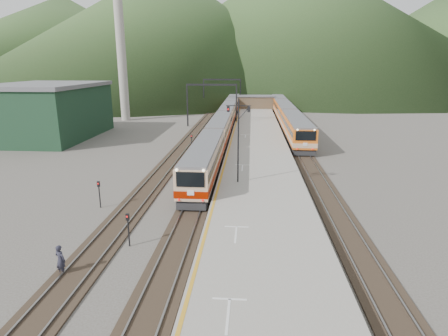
# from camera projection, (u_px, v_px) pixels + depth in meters

# --- Properties ---
(ground) EXTENTS (400.00, 400.00, 0.00)m
(ground) POSITION_uv_depth(u_px,v_px,m) (154.00, 303.00, 18.56)
(ground) COLOR #47423D
(ground) RESTS_ON ground
(track_main) EXTENTS (2.60, 200.00, 0.23)m
(track_main) POSITION_uv_depth(u_px,v_px,m) (220.00, 142.00, 56.98)
(track_main) COLOR black
(track_main) RESTS_ON ground
(track_far) EXTENTS (2.60, 200.00, 0.23)m
(track_far) POSITION_uv_depth(u_px,v_px,m) (188.00, 141.00, 57.34)
(track_far) COLOR black
(track_far) RESTS_ON ground
(track_second) EXTENTS (2.60, 200.00, 0.23)m
(track_second) POSITION_uv_depth(u_px,v_px,m) (296.00, 143.00, 56.18)
(track_second) COLOR black
(track_second) RESTS_ON ground
(platform) EXTENTS (8.00, 100.00, 1.00)m
(platform) POSITION_uv_depth(u_px,v_px,m) (257.00, 142.00, 54.55)
(platform) COLOR gray
(platform) RESTS_ON ground
(gantry_near) EXTENTS (9.55, 0.25, 8.00)m
(gantry_near) POSITION_uv_depth(u_px,v_px,m) (212.00, 97.00, 70.12)
(gantry_near) COLOR black
(gantry_near) RESTS_ON ground
(gantry_far) EXTENTS (9.55, 0.25, 8.00)m
(gantry_far) POSITION_uv_depth(u_px,v_px,m) (222.00, 89.00, 94.15)
(gantry_far) COLOR black
(gantry_far) RESTS_ON ground
(warehouse) EXTENTS (14.50, 20.50, 8.60)m
(warehouse) POSITION_uv_depth(u_px,v_px,m) (47.00, 111.00, 59.73)
(warehouse) COLOR black
(warehouse) RESTS_ON ground
(smokestack) EXTENTS (1.80, 1.80, 30.00)m
(smokestack) POSITION_uv_depth(u_px,v_px,m) (121.00, 46.00, 75.68)
(smokestack) COLOR #9E998E
(smokestack) RESTS_ON ground
(station_shed) EXTENTS (9.40, 4.40, 3.10)m
(station_shed) POSITION_uv_depth(u_px,v_px,m) (255.00, 102.00, 92.44)
(station_shed) COLOR brown
(station_shed) RESTS_ON platform
(hill_a) EXTENTS (180.00, 180.00, 60.00)m
(hill_a) POSITION_uv_depth(u_px,v_px,m) (168.00, 28.00, 195.94)
(hill_a) COLOR #2A481F
(hill_a) RESTS_ON ground
(hill_b) EXTENTS (220.00, 220.00, 75.00)m
(hill_b) POSITION_uv_depth(u_px,v_px,m) (295.00, 20.00, 227.47)
(hill_b) COLOR #2A481F
(hill_b) RESTS_ON ground
(hill_c) EXTENTS (160.00, 160.00, 50.00)m
(hill_c) POSITION_uv_depth(u_px,v_px,m) (444.00, 39.00, 205.99)
(hill_c) COLOR #2A481F
(hill_c) RESTS_ON ground
(hill_d) EXTENTS (200.00, 200.00, 55.00)m
(hill_d) POSITION_uv_depth(u_px,v_px,m) (66.00, 40.00, 250.26)
(hill_d) COLOR #2A481F
(hill_d) RESTS_ON ground
(main_train) EXTENTS (2.71, 93.24, 3.31)m
(main_train) POSITION_uv_depth(u_px,v_px,m) (228.00, 114.00, 74.10)
(main_train) COLOR tan
(main_train) RESTS_ON track_main
(second_train) EXTENTS (3.10, 63.47, 3.78)m
(second_train) POSITION_uv_depth(u_px,v_px,m) (284.00, 111.00, 77.52)
(second_train) COLOR orange
(second_train) RESTS_ON track_second
(signal_mast) EXTENTS (2.20, 0.25, 7.57)m
(signal_mast) POSITION_uv_depth(u_px,v_px,m) (238.00, 133.00, 33.30)
(signal_mast) COLOR black
(signal_mast) RESTS_ON platform
(short_signal_a) EXTENTS (0.24, 0.20, 2.27)m
(short_signal_a) POSITION_uv_depth(u_px,v_px,m) (128.00, 225.00, 24.05)
(short_signal_a) COLOR black
(short_signal_a) RESTS_ON ground
(short_signal_b) EXTENTS (0.24, 0.19, 2.27)m
(short_signal_b) POSITION_uv_depth(u_px,v_px,m) (192.00, 141.00, 50.72)
(short_signal_b) COLOR black
(short_signal_b) RESTS_ON ground
(short_signal_c) EXTENTS (0.24, 0.20, 2.27)m
(short_signal_c) POSITION_uv_depth(u_px,v_px,m) (99.00, 191.00, 30.62)
(short_signal_c) COLOR black
(short_signal_c) RESTS_ON ground
(worker) EXTENTS (0.78, 0.65, 1.82)m
(worker) POSITION_uv_depth(u_px,v_px,m) (60.00, 260.00, 20.87)
(worker) COLOR #232230
(worker) RESTS_ON ground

